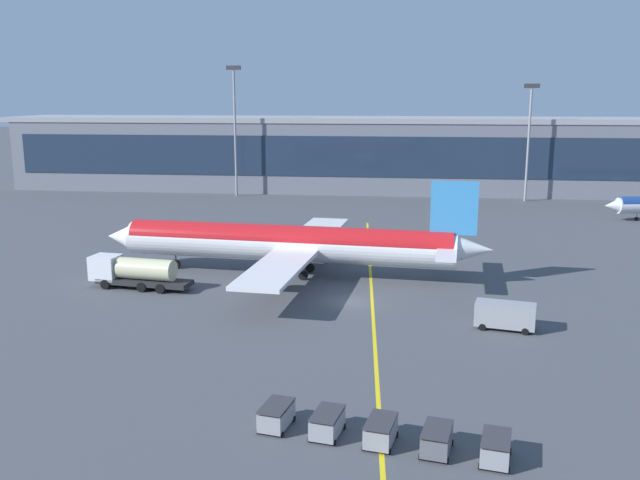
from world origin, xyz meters
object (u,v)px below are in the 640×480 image
Objects in this scene: baggage_cart_1 at (327,423)px; baggage_cart_2 at (381,431)px; fuel_tanker at (134,272)px; crew_van at (504,314)px; baggage_cart_0 at (276,415)px; baggage_cart_4 at (496,448)px; baggage_cart_3 at (437,440)px; main_airliner at (290,243)px.

baggage_cart_1 is 3.20m from baggage_cart_2.
fuel_tanker is 3.82× the size of baggage_cart_2.
baggage_cart_0 is (-16.08, -19.76, -0.53)m from crew_van.
crew_van is 1.84× the size of baggage_cart_1.
baggage_cart_0 is at bearing 169.10° from baggage_cart_1.
fuel_tanker reaches higher than baggage_cart_4.
baggage_cart_2 is at bearing -10.90° from baggage_cart_0.
baggage_cart_1 and baggage_cart_3 have the same top height.
baggage_cart_0 is 1.00× the size of baggage_cart_2.
baggage_cart_2 and baggage_cart_4 have the same top height.
baggage_cart_0 is at bearing -81.99° from main_airliner.
baggage_cart_4 is at bearing -65.03° from main_airliner.
fuel_tanker is 3.82× the size of baggage_cart_4.
main_airliner is 15.18× the size of baggage_cart_0.
baggage_cart_2 is (6.28, -1.21, 0.00)m from baggage_cart_0.
baggage_cart_3 is at bearing -45.43° from fuel_tanker.
baggage_cart_4 is (-3.51, -22.18, -0.53)m from crew_van.
baggage_cart_0 is at bearing 169.10° from baggage_cart_4.
baggage_cart_4 is at bearing -98.99° from crew_van.
baggage_cart_0 is 3.20m from baggage_cart_1.
fuel_tanker reaches higher than baggage_cart_2.
crew_van is 25.48m from baggage_cart_0.
baggage_cart_4 is (17.53, -37.65, -2.86)m from main_airliner.
baggage_cart_1 is (3.14, -0.61, 0.00)m from baggage_cart_0.
main_airliner is 15.18× the size of baggage_cart_1.
baggage_cart_0 is at bearing 169.10° from baggage_cart_2.
fuel_tanker reaches higher than baggage_cart_1.
crew_van is 1.84× the size of baggage_cart_3.
fuel_tanker is 3.82× the size of baggage_cart_0.
baggage_cart_2 is (3.14, -0.61, 0.00)m from baggage_cart_1.
baggage_cart_3 is (6.28, -1.21, 0.00)m from baggage_cart_1.
baggage_cart_2 is at bearing 169.10° from baggage_cart_3.
baggage_cart_2 is at bearing 169.10° from baggage_cart_4.
main_airliner is 8.24× the size of crew_van.
crew_van is 22.59m from baggage_cart_3.
fuel_tanker is (-15.20, -7.01, -1.90)m from main_airliner.
fuel_tanker is at bearing 166.86° from crew_van.
crew_van is at bearing -13.14° from fuel_tanker.
crew_van is (21.04, -15.46, -2.33)m from main_airliner.
baggage_cart_4 is (9.43, -1.82, 0.00)m from baggage_cart_1.
baggage_cart_3 is 3.20m from baggage_cart_4.
main_airliner is 38.24m from baggage_cart_2.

